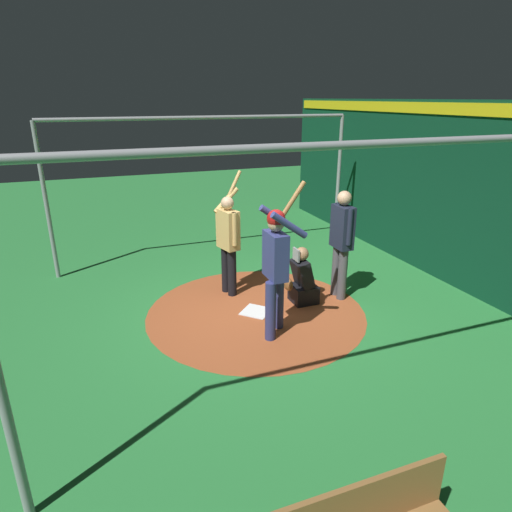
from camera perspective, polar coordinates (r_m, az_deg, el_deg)
name	(u,v)px	position (r m, az deg, el deg)	size (l,w,h in m)	color
ground_plane	(256,312)	(6.99, 0.00, -7.34)	(27.93, 27.93, 0.00)	#287A38
dirt_circle	(256,312)	(6.99, 0.00, -7.32)	(3.44, 3.44, 0.01)	#9E4C28
home_plate	(256,311)	(6.98, 0.00, -7.25)	(0.42, 0.42, 0.01)	white
batter	(276,260)	(5.95, 2.65, -0.54)	(0.68, 0.49, 2.16)	navy
catcher	(302,281)	(7.19, 5.99, -3.29)	(0.58, 0.40, 0.96)	black
umpire	(342,239)	(7.27, 11.13, 2.23)	(0.23, 0.49, 1.83)	#4C4C51
visitor	(228,239)	(7.30, -3.62, 2.28)	(0.55, 0.57, 2.07)	black
back_wall	(458,195)	(8.49, 24.85, 7.27)	(0.23, 11.93, 3.18)	#0C3D26
cage_frame	(256,183)	(6.31, 0.00, 9.52)	(6.08, 5.45, 2.89)	gray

